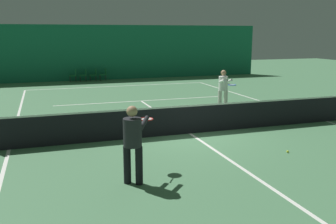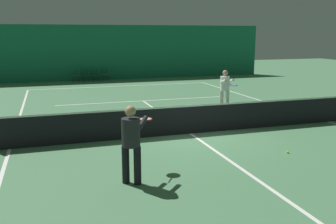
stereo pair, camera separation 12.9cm
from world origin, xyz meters
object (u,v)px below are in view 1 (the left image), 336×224
object	(u,v)px
courtside_chair_0	(74,75)
tennis_net	(190,118)
player_near	(133,139)
courtside_chair_1	(84,74)
tennis_ball	(288,152)
courtside_chair_3	(104,74)
player_far	(223,87)
courtside_chair_2	(94,74)

from	to	relation	value
courtside_chair_0	tennis_net	bearing A→B (deg)	9.32
player_near	courtside_chair_1	distance (m)	18.51
courtside_chair_0	tennis_ball	xyz separation A→B (m)	(4.27, -17.75, -0.45)
courtside_chair_1	courtside_chair_3	size ratio (longest dim) A/B	1.00
player_far	tennis_ball	size ratio (longest dim) A/B	25.85
courtside_chair_0	courtside_chair_1	xyz separation A→B (m)	(0.68, 0.00, 0.00)
player_near	tennis_net	bearing A→B (deg)	-5.68
tennis_net	player_near	xyz separation A→B (m)	(-2.70, -3.45, 0.50)
courtside_chair_0	tennis_ball	world-z (taller)	courtside_chair_0
tennis_net	player_near	world-z (taller)	player_near
tennis_ball	courtside_chair_3	bearing A→B (deg)	97.18
player_far	tennis_ball	world-z (taller)	player_far
player_near	courtside_chair_2	xyz separation A→B (m)	(1.59, 18.48, -0.52)
player_near	tennis_ball	xyz separation A→B (m)	(4.51, 0.72, -0.98)
courtside_chair_0	courtside_chair_3	xyz separation A→B (m)	(2.03, 0.00, 0.00)
courtside_chair_1	tennis_ball	distance (m)	18.12
player_near	courtside_chair_0	distance (m)	18.49
courtside_chair_1	courtside_chair_3	world-z (taller)	same
player_near	player_far	bearing A→B (deg)	-7.30
player_far	courtside_chair_3	world-z (taller)	player_far
courtside_chair_0	courtside_chair_2	distance (m)	1.35
tennis_net	courtside_chair_1	bearing A→B (deg)	96.79
tennis_net	courtside_chair_3	distance (m)	15.03
courtside_chair_0	courtside_chair_3	distance (m)	2.03
courtside_chair_0	courtside_chair_1	size ratio (longest dim) A/B	1.00
courtside_chair_0	courtside_chair_1	distance (m)	0.68
player_near	player_far	world-z (taller)	player_near
courtside_chair_2	courtside_chair_0	bearing A→B (deg)	-90.00
courtside_chair_2	courtside_chair_3	world-z (taller)	same
courtside_chair_2	courtside_chair_1	bearing A→B (deg)	-90.00
courtside_chair_2	tennis_ball	distance (m)	18.00
player_far	courtside_chair_2	bearing A→B (deg)	-155.46
courtside_chair_1	tennis_ball	bearing A→B (deg)	11.44
player_near	courtside_chair_1	size ratio (longest dim) A/B	2.06
tennis_net	player_far	distance (m)	4.26
player_far	courtside_chair_2	distance (m)	12.48
tennis_net	courtside_chair_3	bearing A→B (deg)	91.66
tennis_net	courtside_chair_0	bearing A→B (deg)	99.32
tennis_net	courtside_chair_0	size ratio (longest dim) A/B	14.29
player_far	courtside_chair_0	world-z (taller)	player_far
courtside_chair_2	courtside_chair_3	bearing A→B (deg)	90.00
tennis_net	player_far	world-z (taller)	player_far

